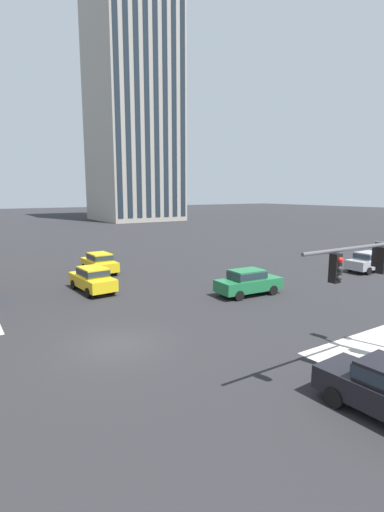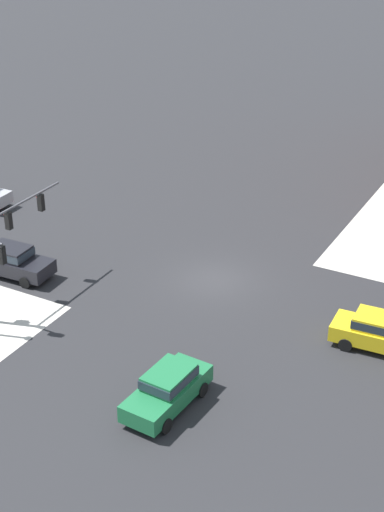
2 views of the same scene
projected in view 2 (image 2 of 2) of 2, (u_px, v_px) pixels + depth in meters
The scene contains 4 objects.
ground_plane at pixel (215, 280), 41.62m from camera, with size 320.00×320.00×0.00m, color #262628.
car_main_northbound_near at pixel (168, 388), 31.80m from camera, with size 4.50×2.10×1.68m.
car_cross_westbound at pixel (380, 331), 35.51m from camera, with size 2.10×4.50×1.68m.
car_main_mid at pixel (12, 260), 41.64m from camera, with size 2.05×4.48×1.68m.
Camera 2 is at (32.42, 16.34, 20.43)m, focal length 54.85 mm.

